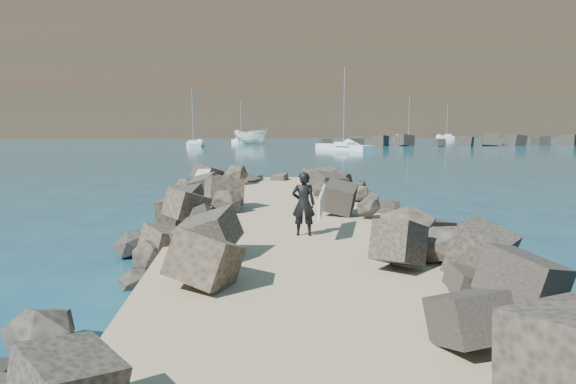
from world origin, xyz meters
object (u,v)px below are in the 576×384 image
Objects in this scene: boat_imported at (251,137)px; sailboat_a at (193,145)px; surfboard_resting at (201,181)px; surfer_with_board at (306,203)px.

boat_imported is 12.07m from sailboat_a.
boat_imported is at bearing 91.56° from surfboard_resting.
surfer_with_board is (1.28, -64.84, 0.24)m from boat_imported.
surfboard_resting is 56.53m from boat_imported.
surfer_with_board is at bearing -141.30° from boat_imported.
surfer_with_board is at bearing -80.99° from sailboat_a.
sailboat_a is (-5.42, 47.08, -0.69)m from surfboard_resting.
sailboat_a reaches higher than surfer_with_board.
surfboard_resting is at bearing -144.55° from boat_imported.
surfer_with_board is 0.24× the size of sailboat_a.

